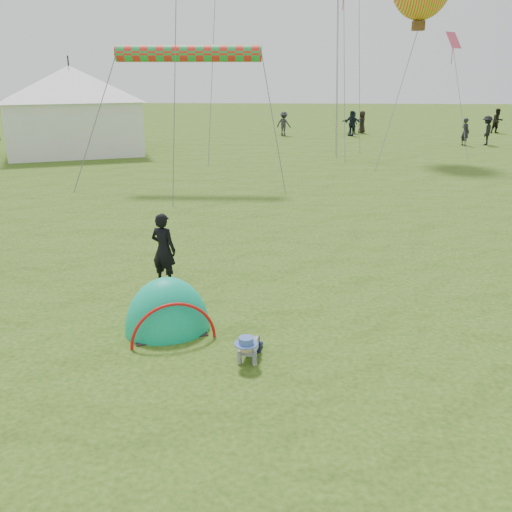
{
  "coord_description": "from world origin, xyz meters",
  "views": [
    {
      "loc": [
        1.42,
        -7.71,
        4.65
      ],
      "look_at": [
        0.89,
        3.22,
        1.0
      ],
      "focal_mm": 40.0,
      "sensor_mm": 36.0,
      "label": 1
    }
  ],
  "objects_px": {
    "crawling_toddler": "(249,346)",
    "popup_tent": "(168,329)",
    "event_marquee": "(72,106)",
    "standing_adult": "(164,250)"
  },
  "relations": [
    {
      "from": "standing_adult",
      "to": "event_marquee",
      "type": "distance_m",
      "value": 22.67
    },
    {
      "from": "crawling_toddler",
      "to": "standing_adult",
      "type": "xyz_separation_m",
      "value": [
        -2.08,
        3.38,
        0.56
      ]
    },
    {
      "from": "crawling_toddler",
      "to": "popup_tent",
      "type": "height_order",
      "value": "popup_tent"
    },
    {
      "from": "event_marquee",
      "to": "standing_adult",
      "type": "bearing_deg",
      "value": -87.12
    },
    {
      "from": "standing_adult",
      "to": "crawling_toddler",
      "type": "bearing_deg",
      "value": 144.49
    },
    {
      "from": "crawling_toddler",
      "to": "event_marquee",
      "type": "xyz_separation_m",
      "value": [
        -11.35,
        24.0,
        2.26
      ]
    },
    {
      "from": "crawling_toddler",
      "to": "popup_tent",
      "type": "bearing_deg",
      "value": 154.49
    },
    {
      "from": "crawling_toddler",
      "to": "standing_adult",
      "type": "bearing_deg",
      "value": 130.94
    },
    {
      "from": "standing_adult",
      "to": "event_marquee",
      "type": "relative_size",
      "value": 0.22
    },
    {
      "from": "popup_tent",
      "to": "standing_adult",
      "type": "xyz_separation_m",
      "value": [
        -0.5,
        2.29,
        0.82
      ]
    }
  ]
}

